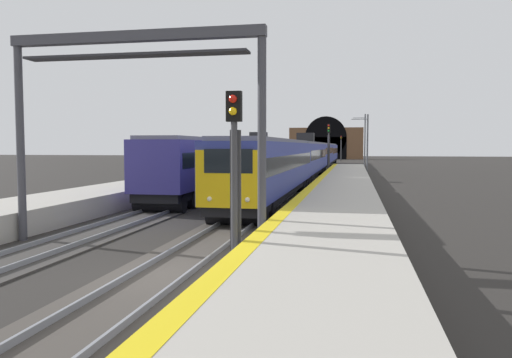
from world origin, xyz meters
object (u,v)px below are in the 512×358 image
(railway_signal_near, at_px, (234,169))
(railway_signal_mid, at_px, (329,145))
(train_main_approaching, at_px, (314,156))
(overhead_signal_gantry, at_px, (134,84))
(catenary_mast_far, at_px, (367,143))
(train_adjacent_platform, at_px, (258,157))
(railway_signal_far, at_px, (341,146))
(catenary_mast_near, at_px, (365,140))

(railway_signal_near, xyz_separation_m, railway_signal_mid, (46.51, 0.00, 0.75))
(train_main_approaching, distance_m, overhead_signal_gantry, 45.36)
(railway_signal_near, distance_m, catenary_mast_far, 52.58)
(train_adjacent_platform, relative_size, railway_signal_mid, 9.58)
(train_adjacent_platform, xyz_separation_m, railway_signal_near, (-38.92, -6.79, 0.56))
(railway_signal_mid, bearing_deg, railway_signal_near, 0.00)
(train_adjacent_platform, xyz_separation_m, catenary_mast_far, (13.45, -11.26, 1.53))
(railway_signal_far, relative_size, catenary_mast_far, 0.77)
(railway_signal_far, bearing_deg, catenary_mast_near, 7.87)
(train_main_approaching, distance_m, catenary_mast_far, 7.41)
(train_main_approaching, height_order, catenary_mast_far, catenary_mast_far)
(overhead_signal_gantry, height_order, catenary_mast_near, catenary_mast_near)
(catenary_mast_near, bearing_deg, railway_signal_mid, 168.60)
(train_adjacent_platform, xyz_separation_m, catenary_mast_near, (29.78, -11.27, 2.05))
(train_main_approaching, distance_m, railway_signal_far, 52.23)
(train_main_approaching, bearing_deg, catenary_mast_far, 118.97)
(train_main_approaching, bearing_deg, overhead_signal_gantry, -2.93)
(railway_signal_far, height_order, catenary_mast_far, catenary_mast_far)
(train_adjacent_platform, height_order, railway_signal_near, train_adjacent_platform)
(catenary_mast_near, bearing_deg, overhead_signal_gantry, 172.28)
(train_adjacent_platform, xyz_separation_m, railway_signal_far, (62.15, -6.79, 1.04))
(railway_signal_far, xyz_separation_m, catenary_mast_near, (-32.37, -4.48, 1.01))
(train_adjacent_platform, height_order, catenary_mast_near, catenary_mast_near)
(railway_signal_near, distance_m, catenary_mast_near, 68.87)
(train_adjacent_platform, bearing_deg, overhead_signal_gantry, -176.78)
(train_main_approaching, xyz_separation_m, railway_signal_mid, (-2.38, -1.87, 1.37))
(train_adjacent_platform, bearing_deg, railway_signal_near, -170.88)
(railway_signal_far, bearing_deg, train_adjacent_platform, -6.24)
(railway_signal_near, xyz_separation_m, catenary_mast_near, (68.71, -4.48, 1.49))
(railway_signal_near, bearing_deg, railway_signal_mid, -180.00)
(railway_signal_mid, height_order, railway_signal_far, railway_signal_mid)
(train_main_approaching, relative_size, catenary_mast_far, 11.44)
(train_adjacent_platform, distance_m, overhead_signal_gantry, 35.43)
(overhead_signal_gantry, relative_size, catenary_mast_near, 1.07)
(train_main_approaching, xyz_separation_m, railway_signal_far, (52.18, -1.87, 1.10))
(railway_signal_mid, bearing_deg, catenary_mast_far, 142.71)
(train_adjacent_platform, distance_m, catenary_mast_far, 17.61)
(catenary_mast_near, height_order, catenary_mast_far, catenary_mast_near)
(train_main_approaching, xyz_separation_m, catenary_mast_far, (3.48, -6.34, 1.60))
(railway_signal_mid, xyz_separation_m, overhead_signal_gantry, (-42.79, 4.33, 1.91))
(overhead_signal_gantry, xyz_separation_m, catenary_mast_near, (64.98, -8.81, -1.17))
(railway_signal_far, height_order, overhead_signal_gantry, overhead_signal_gantry)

